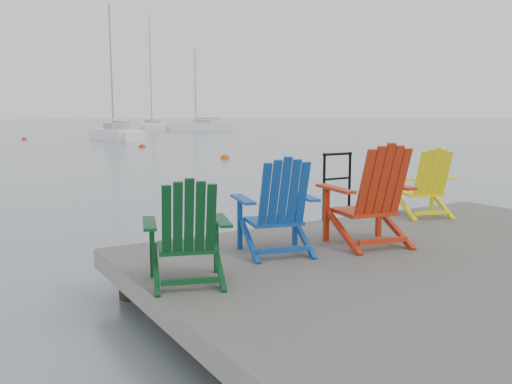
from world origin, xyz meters
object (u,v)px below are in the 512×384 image
sailboat_mid (152,127)px  chair_green (187,232)px  chair_blue (277,206)px  chair_red (371,196)px  chair_yellow (425,183)px  sailboat_far (199,127)px  buoy_d (24,140)px  sailboat_near (115,135)px  handrail (337,179)px  buoy_a (225,159)px  buoy_c (142,147)px

sailboat_mid → chair_green: bearing=-91.3°
chair_blue → chair_red: 1.08m
chair_red → sailboat_mid: (19.09, 57.78, -0.69)m
chair_blue → chair_yellow: size_ratio=1.04×
sailboat_far → chair_red: bearing=178.0°
chair_red → sailboat_mid: size_ratio=0.08×
sailboat_mid → buoy_d: size_ratio=36.20×
chair_yellow → sailboat_near: (5.88, 33.83, -0.62)m
chair_green → chair_blue: 1.26m
handrail → chair_red: bearing=-115.9°
sailboat_mid → buoy_d: (-16.95, -18.88, -0.35)m
buoy_a → chair_yellow: bearing=-108.1°
chair_red → sailboat_far: bearing=76.8°
chair_blue → buoy_a: 17.77m
sailboat_mid → chair_blue: bearing=-90.4°
chair_red → sailboat_far: 57.66m
chair_blue → chair_red: chair_red is taller
buoy_a → buoy_c: size_ratio=1.04×
chair_blue → buoy_c: 26.52m
handrail → chair_red: 1.51m
chair_red → buoy_d: (2.14, 38.91, -1.05)m
chair_yellow → sailboat_mid: bearing=92.1°
chair_blue → buoy_c: bearing=88.3°
chair_red → buoy_a: 17.54m
chair_green → buoy_d: bearing=102.3°
chair_green → buoy_a: bearing=79.8°
sailboat_mid → buoy_d: 25.37m
buoy_a → buoy_c: bearing=91.9°
sailboat_near → buoy_c: 9.13m
chair_yellow → buoy_a: (5.00, 15.28, -0.98)m
handrail → chair_green: (-2.89, -1.57, -0.09)m
chair_red → buoy_c: (6.48, 25.63, -1.05)m
handrail → buoy_a: size_ratio=2.25×
chair_red → buoy_c: size_ratio=2.84×
buoy_c → sailboat_far: bearing=58.9°
chair_blue → chair_red: bearing=2.9°
chair_green → sailboat_far: bearing=83.3°
buoy_d → chair_red: bearing=-93.1°
buoy_c → buoy_a: bearing=-88.1°
chair_green → sailboat_mid: 61.79m
chair_blue → chair_green: bearing=-145.0°
sailboat_near → sailboat_mid: (11.41, 23.11, -0.00)m
chair_green → sailboat_mid: sailboat_mid is taller
chair_red → chair_yellow: bearing=35.6°
handrail → sailboat_mid: (18.43, 56.43, -0.69)m
chair_blue → buoy_d: bearing=100.1°
buoy_a → handrail: bearing=-112.6°
buoy_d → buoy_c: bearing=-71.9°
buoy_a → buoy_c: buoy_a is taller
chair_green → chair_red: chair_red is taller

